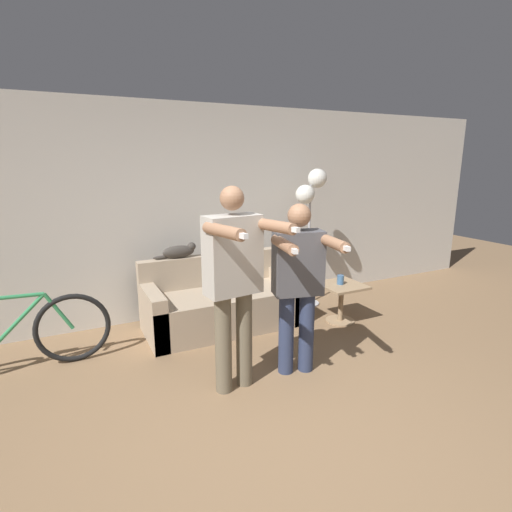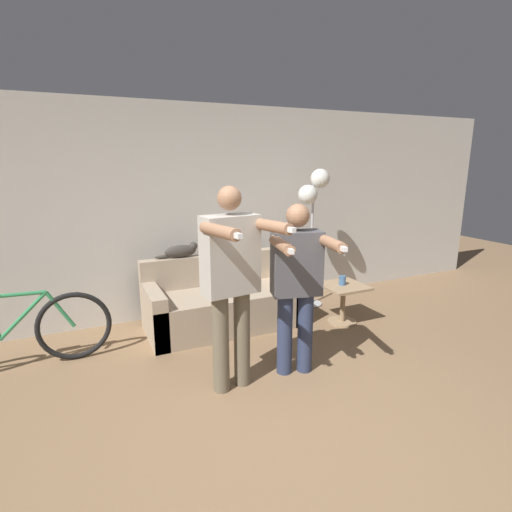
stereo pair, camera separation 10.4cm
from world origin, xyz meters
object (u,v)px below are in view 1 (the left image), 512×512
Objects in this scene: person_left at (234,276)px; cup at (340,280)px; side_table at (341,295)px; cat at (179,251)px; person_right at (298,279)px; bicycle at (13,336)px; couch at (222,304)px; floor_lamp at (311,197)px.

person_left reaches higher than cup.
cat is at bearing 155.13° from side_table.
cat is at bearing 125.53° from person_right.
person_right is 3.13× the size of side_table.
bicycle reaches higher than side_table.
cup is at bearing 135.50° from side_table.
cup is 3.47m from bicycle.
cat is (-0.63, 1.60, -0.01)m from person_right.
couch is 16.23× the size of cup.
couch is 1.45m from cup.
couch is at bearing -36.29° from cat.
bicycle is (-3.45, -0.34, -1.10)m from floor_lamp.
person_left is 3.43× the size of cat.
couch is 1.46m from person_right.
floor_lamp is at bearing 33.82° from person_left.
cat is (-0.41, 0.30, 0.62)m from couch.
person_right is (0.62, -0.00, -0.10)m from person_left.
side_table is at bearing 17.41° from person_left.
cat is 1.95m from cup.
bicycle is at bearing 139.77° from person_left.
couch is 0.80m from cat.
person_right is (0.22, -1.30, 0.63)m from couch.
cat is 1.85m from bicycle.
person_right reaches higher than cup.
bicycle is (-2.34, 1.14, -0.54)m from person_right.
person_left is 0.95× the size of floor_lamp.
cup is (1.74, -0.80, -0.36)m from cat.
person_right is 1.48m from side_table.
couch is 1.54m from person_left.
side_table is at bearing -20.89° from couch.
bicycle is at bearing 174.13° from side_table.
side_table is (1.74, 0.78, -0.67)m from person_left.
couch reaches higher than cup.
person_right is 14.16× the size of cup.
person_right is 2.66m from bicycle.
person_right is at bearing -25.97° from bicycle.
floor_lamp is (1.72, 1.48, 0.46)m from person_left.
couch is 1.06× the size of bicycle.
person_left is at bearing -106.92° from couch.
cat is at bearing 143.71° from couch.
person_left is 15.68× the size of cup.
floor_lamp is 1.32m from side_table.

